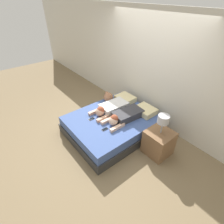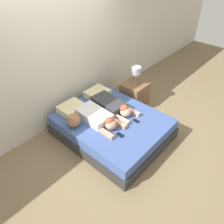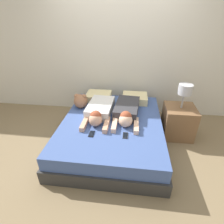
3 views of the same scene
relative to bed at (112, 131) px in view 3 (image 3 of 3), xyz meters
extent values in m
plane|color=#7F6B4C|center=(0.00, 0.00, -0.20)|extent=(12.00, 12.00, 0.00)
cube|color=beige|center=(0.00, 1.14, 1.10)|extent=(12.00, 0.06, 2.60)
cube|color=#2D2D2D|center=(0.00, 0.00, -0.10)|extent=(1.62, 1.98, 0.21)
cube|color=#3F5999|center=(0.00, 0.00, 0.11)|extent=(1.56, 1.92, 0.20)
cube|color=beige|center=(-0.35, 0.73, 0.28)|extent=(0.47, 0.40, 0.13)
cube|color=beige|center=(0.35, 0.73, 0.28)|extent=(0.47, 0.40, 0.13)
cube|color=silver|center=(-0.23, 0.24, 0.29)|extent=(0.43, 0.68, 0.16)
sphere|color=tan|center=(-0.23, -0.18, 0.31)|extent=(0.20, 0.20, 0.20)
sphere|color=#99472D|center=(-0.23, -0.15, 0.36)|extent=(0.17, 0.17, 0.17)
cube|color=tan|center=(-0.40, -0.20, 0.25)|extent=(0.07, 0.36, 0.07)
cube|color=tan|center=(-0.06, -0.20, 0.25)|extent=(0.07, 0.36, 0.07)
cube|color=#333338|center=(0.22, 0.29, 0.29)|extent=(0.43, 0.71, 0.16)
sphere|color=beige|center=(0.22, -0.14, 0.31)|extent=(0.21, 0.21, 0.21)
sphere|color=#99472D|center=(0.22, -0.12, 0.36)|extent=(0.18, 0.18, 0.18)
cube|color=beige|center=(0.06, -0.16, 0.25)|extent=(0.07, 0.37, 0.07)
cube|color=beige|center=(0.38, -0.16, 0.25)|extent=(0.07, 0.37, 0.07)
cube|color=black|center=(-0.24, -0.40, 0.22)|extent=(0.07, 0.14, 0.01)
cube|color=black|center=(-0.24, -0.40, 0.22)|extent=(0.06, 0.12, 0.00)
cube|color=#2D2D33|center=(0.24, -0.38, 0.22)|extent=(0.07, 0.14, 0.01)
cube|color=black|center=(0.24, -0.38, 0.22)|extent=(0.06, 0.12, 0.00)
sphere|color=#996647|center=(-0.61, 0.37, 0.34)|extent=(0.25, 0.25, 0.25)
sphere|color=#996647|center=(-0.68, 0.37, 0.43)|extent=(0.09, 0.09, 0.09)
sphere|color=#996647|center=(-0.54, 0.37, 0.43)|extent=(0.09, 0.09, 0.09)
cube|color=brown|center=(1.12, 0.32, 0.07)|extent=(0.50, 0.50, 0.55)
cylinder|color=#999999|center=(1.12, 0.32, 0.46)|extent=(0.03, 0.03, 0.24)
cylinder|color=#B2B2B7|center=(1.12, 0.32, 0.67)|extent=(0.22, 0.22, 0.16)
camera|label=1|loc=(2.51, -2.02, 2.62)|focal=28.00mm
camera|label=2|loc=(-2.33, -2.09, 2.82)|focal=35.00mm
camera|label=3|loc=(0.29, -2.34, 1.71)|focal=28.00mm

